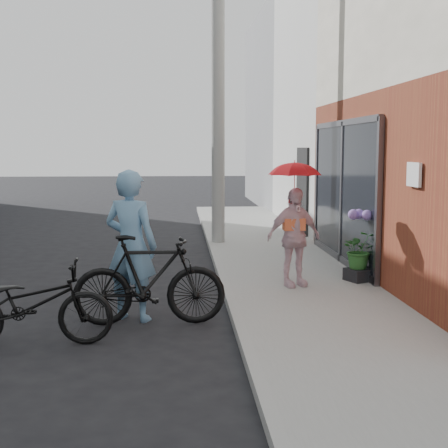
{
  "coord_description": "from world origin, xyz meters",
  "views": [
    {
      "loc": [
        0.24,
        -7.34,
        2.15
      ],
      "look_at": [
        0.87,
        1.2,
        1.1
      ],
      "focal_mm": 50.0,
      "sensor_mm": 36.0,
      "label": 1
    }
  ],
  "objects": [
    {
      "name": "ground",
      "position": [
        0.0,
        0.0,
        0.0
      ],
      "size": [
        80.0,
        80.0,
        0.0
      ],
      "primitive_type": "plane",
      "color": "black",
      "rests_on": "ground"
    },
    {
      "name": "sidewalk",
      "position": [
        2.1,
        2.0,
        0.06
      ],
      "size": [
        2.2,
        24.0,
        0.12
      ],
      "primitive_type": "cube",
      "color": "gray",
      "rests_on": "ground"
    },
    {
      "name": "curb",
      "position": [
        0.94,
        2.0,
        0.06
      ],
      "size": [
        0.12,
        24.0,
        0.12
      ],
      "primitive_type": "cube",
      "color": "#9E9E99",
      "rests_on": "ground"
    },
    {
      "name": "plaster_building",
      "position": [
        7.2,
        9.0,
        3.5
      ],
      "size": [
        8.0,
        6.0,
        7.0
      ],
      "primitive_type": "cube",
      "color": "silver",
      "rests_on": "ground"
    },
    {
      "name": "east_building_far",
      "position": [
        7.2,
        16.0,
        3.5
      ],
      "size": [
        8.0,
        8.0,
        7.0
      ],
      "primitive_type": "cube",
      "color": "gray",
      "rests_on": "ground"
    },
    {
      "name": "utility_pole",
      "position": [
        1.1,
        6.0,
        3.5
      ],
      "size": [
        0.28,
        0.28,
        7.0
      ],
      "primitive_type": "cylinder",
      "color": "#9E9E99",
      "rests_on": "ground"
    },
    {
      "name": "officer",
      "position": [
        -0.35,
        0.36,
        0.94
      ],
      "size": [
        0.81,
        0.7,
        1.89
      ],
      "primitive_type": "imported",
      "rotation": [
        0.0,
        0.0,
        2.72
      ],
      "color": "#6D9DC3",
      "rests_on": "ground"
    },
    {
      "name": "bike_left",
      "position": [
        -1.37,
        -0.6,
        0.46
      ],
      "size": [
        1.79,
        0.69,
        0.93
      ],
      "primitive_type": "imported",
      "rotation": [
        0.0,
        0.0,
        1.61
      ],
      "color": "black",
      "rests_on": "ground"
    },
    {
      "name": "bike_right",
      "position": [
        -0.12,
        0.12,
        0.55
      ],
      "size": [
        1.85,
        0.54,
        1.11
      ],
      "primitive_type": "imported",
      "rotation": [
        0.0,
        0.0,
        1.58
      ],
      "color": "black",
      "rests_on": "ground"
    },
    {
      "name": "kimono_woman",
      "position": [
        1.92,
        1.59,
        0.85
      ],
      "size": [
        0.92,
        0.6,
        1.45
      ],
      "primitive_type": "imported",
      "rotation": [
        0.0,
        0.0,
        0.32
      ],
      "color": "silver",
      "rests_on": "sidewalk"
    },
    {
      "name": "parasol",
      "position": [
        1.92,
        1.59,
        1.9
      ],
      "size": [
        0.74,
        0.74,
        0.65
      ],
      "primitive_type": "imported",
      "color": "red",
      "rests_on": "kimono_woman"
    },
    {
      "name": "planter",
      "position": [
        3.0,
        1.87,
        0.21
      ],
      "size": [
        0.47,
        0.47,
        0.19
      ],
      "primitive_type": "cube",
      "rotation": [
        0.0,
        0.0,
        0.38
      ],
      "color": "black",
      "rests_on": "sidewalk"
    },
    {
      "name": "potted_plant",
      "position": [
        3.0,
        1.87,
        0.6
      ],
      "size": [
        0.53,
        0.46,
        0.59
      ],
      "primitive_type": "imported",
      "color": "#2B6629",
      "rests_on": "planter"
    }
  ]
}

